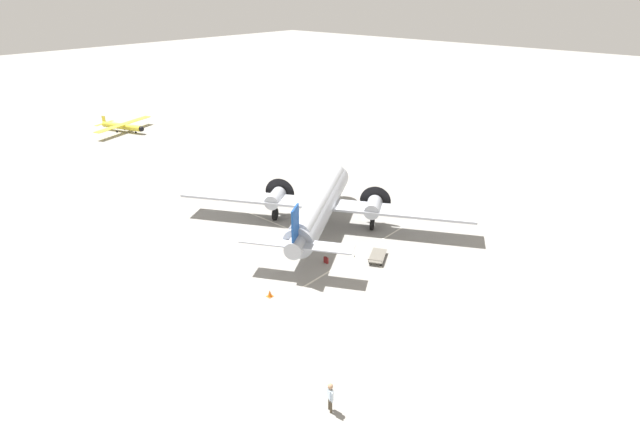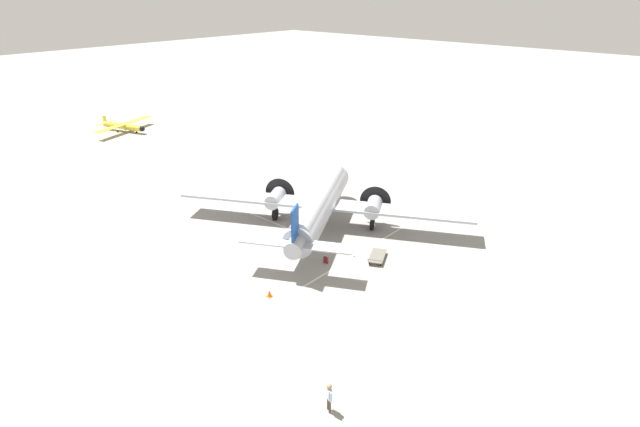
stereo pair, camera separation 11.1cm
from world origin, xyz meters
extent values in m
plane|color=gray|center=(0.00, 0.00, 0.00)|extent=(300.00, 300.00, 0.00)
cube|color=silver|center=(0.00, 1.71, 0.00)|extent=(120.00, 0.16, 0.01)
cube|color=silver|center=(-5.09, 0.00, 0.00)|extent=(0.16, 120.00, 0.01)
cylinder|color=#ADB2BC|center=(0.00, 0.00, 2.28)|extent=(8.88, 13.66, 2.36)
cylinder|color=silver|center=(0.00, 0.00, 2.93)|extent=(7.92, 12.71, 1.65)
sphere|color=#ADB2BC|center=(3.40, -6.26, 2.28)|extent=(2.24, 2.24, 2.24)
cylinder|color=#ADB2BC|center=(-3.40, 6.26, 2.40)|extent=(2.47, 3.06, 1.30)
cube|color=#194799|center=(-3.65, 6.72, 4.05)|extent=(0.87, 1.44, 2.71)
cube|color=#ADB2BC|center=(-3.57, 6.57, 2.52)|extent=(7.89, 5.15, 0.10)
cube|color=#ADB2BC|center=(0.50, -0.92, 1.98)|extent=(23.67, 14.25, 0.20)
cylinder|color=#ADB2BC|center=(4.45, 0.95, 2.00)|extent=(2.30, 2.76, 1.30)
cylinder|color=black|center=(5.09, -0.22, 2.00)|extent=(2.41, 1.34, 2.73)
sphere|color=black|center=(5.15, -0.33, 2.00)|extent=(0.45, 0.45, 0.45)
cylinder|color=#ADB2BC|center=(-3.23, -3.22, 2.00)|extent=(2.30, 2.76, 1.30)
cylinder|color=black|center=(-2.59, -4.39, 2.00)|extent=(2.41, 1.34, 2.73)
sphere|color=black|center=(-2.53, -4.50, 2.00)|extent=(0.45, 0.45, 0.45)
cylinder|color=#4C4C51|center=(4.34, 1.17, 1.02)|extent=(0.18, 0.18, 0.94)
cylinder|color=black|center=(4.34, 1.17, 0.55)|extent=(0.79, 1.11, 1.10)
cylinder|color=#4C4C51|center=(-3.34, -3.00, 1.02)|extent=(0.18, 0.18, 0.94)
cylinder|color=black|center=(-3.34, -3.00, 0.55)|extent=(0.79, 1.11, 1.10)
cylinder|color=#4C4C51|center=(2.65, -4.89, 0.78)|extent=(0.14, 0.14, 0.87)
cylinder|color=black|center=(2.65, -4.89, 0.35)|extent=(0.49, 0.70, 0.70)
cylinder|color=#473D2D|center=(-13.61, 14.72, 0.41)|extent=(0.12, 0.12, 0.82)
cylinder|color=#473D2D|center=(-13.82, 14.84, 0.41)|extent=(0.12, 0.12, 0.82)
cube|color=silver|center=(-13.72, 14.78, 1.13)|extent=(0.44, 0.36, 0.62)
sphere|color=tan|center=(-13.72, 14.78, 1.58)|extent=(0.27, 0.27, 0.27)
cylinder|color=silver|center=(-13.50, 14.66, 1.10)|extent=(0.10, 0.10, 0.59)
cylinder|color=silver|center=(-13.93, 14.90, 1.10)|extent=(0.10, 0.10, 0.59)
cube|color=black|center=(-13.77, 14.69, 1.20)|extent=(0.05, 0.03, 0.39)
cube|color=maroon|center=(-4.11, 3.97, 0.25)|extent=(0.40, 0.13, 0.50)
cube|color=#551515|center=(-4.11, 3.97, 0.53)|extent=(0.14, 0.09, 0.02)
cube|color=#6B665B|center=(-6.70, 0.89, 0.30)|extent=(1.99, 2.58, 0.04)
cube|color=#6B665B|center=(-7.19, 1.92, 0.54)|extent=(1.01, 0.51, 0.04)
cylinder|color=#6B665B|center=(-6.72, 2.14, 0.43)|extent=(0.04, 0.04, 0.22)
cylinder|color=#6B665B|center=(-7.65, 1.70, 0.43)|extent=(0.04, 0.04, 0.22)
cylinder|color=black|center=(-5.92, 0.28, 0.14)|extent=(0.17, 0.28, 0.28)
cylinder|color=black|center=(-6.71, -0.10, 0.14)|extent=(0.17, 0.28, 0.28)
cylinder|color=black|center=(-6.68, 1.88, 0.14)|extent=(0.17, 0.28, 0.28)
cylinder|color=black|center=(-7.47, 1.51, 0.14)|extent=(0.17, 0.28, 0.28)
cylinder|color=yellow|center=(42.38, -4.96, 0.76)|extent=(6.69, 2.88, 0.83)
sphere|color=black|center=(39.02, -6.05, 0.76)|extent=(0.74, 0.74, 0.74)
cube|color=yellow|center=(42.02, -5.08, 1.14)|extent=(4.14, 9.97, 0.08)
cube|color=yellow|center=(45.52, -3.94, 1.42)|extent=(0.59, 0.24, 1.07)
cube|color=yellow|center=(45.52, -3.94, 0.89)|extent=(1.52, 3.31, 0.04)
cylinder|color=black|center=(40.09, -5.71, 0.14)|extent=(0.29, 0.16, 0.28)
cylinder|color=#4C4C51|center=(40.09, -5.71, 0.24)|extent=(0.06, 0.06, 0.21)
cylinder|color=black|center=(42.97, -5.56, 0.14)|extent=(0.29, 0.16, 0.28)
cylinder|color=#4C4C51|center=(42.97, -5.56, 0.24)|extent=(0.06, 0.06, 0.21)
cylinder|color=black|center=(42.50, -4.13, 0.14)|extent=(0.29, 0.16, 0.28)
cylinder|color=#4C4C51|center=(42.50, -4.13, 0.24)|extent=(0.06, 0.06, 0.21)
cube|color=orange|center=(-4.18, 9.87, 0.01)|extent=(0.38, 0.38, 0.03)
cone|color=orange|center=(-4.18, 9.87, 0.25)|extent=(0.32, 0.32, 0.50)
camera|label=1|loc=(-25.52, 28.90, 19.21)|focal=28.00mm
camera|label=2|loc=(-25.61, 28.83, 19.21)|focal=28.00mm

